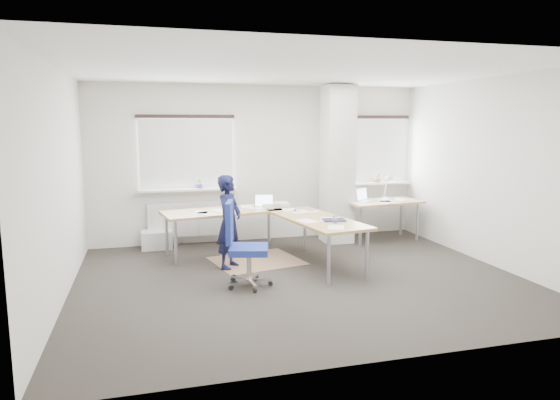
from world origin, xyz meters
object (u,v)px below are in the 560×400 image
object	(u,v)px
desk_side	(382,203)
task_chair	(246,263)
desk_main	(271,216)
person	(229,222)

from	to	relation	value
desk_side	task_chair	distance (m)	3.50
desk_main	desk_side	world-z (taller)	desk_side
desk_main	task_chair	bearing A→B (deg)	-128.39
task_chair	person	size ratio (longest dim) A/B	0.82
desk_main	task_chair	world-z (taller)	task_chair
desk_side	task_chair	xyz separation A→B (m)	(-2.91, -1.92, -0.37)
desk_main	person	world-z (taller)	person
task_chair	desk_side	bearing A→B (deg)	48.18
task_chair	person	world-z (taller)	person
task_chair	person	distance (m)	0.98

